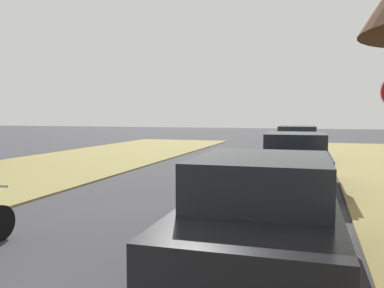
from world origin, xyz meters
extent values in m
cube|color=black|center=(2.25, 5.15, 0.59)|extent=(1.90, 4.43, 0.85)
cube|color=black|center=(2.26, 4.93, 1.29)|extent=(1.64, 2.05, 0.56)
cylinder|color=black|center=(1.35, 6.78, 0.30)|extent=(0.21, 0.60, 0.60)
cylinder|color=black|center=(3.09, 6.82, 0.30)|extent=(0.21, 0.60, 0.60)
cube|color=navy|center=(2.37, 11.59, 0.59)|extent=(1.90, 4.43, 0.85)
cube|color=black|center=(2.37, 11.37, 1.29)|extent=(1.64, 2.05, 0.56)
cylinder|color=black|center=(1.47, 13.22, 0.30)|extent=(0.21, 0.60, 0.60)
cylinder|color=black|center=(3.21, 13.26, 0.30)|extent=(0.21, 0.60, 0.60)
cylinder|color=black|center=(1.53, 9.92, 0.30)|extent=(0.21, 0.60, 0.60)
cylinder|color=black|center=(3.27, 9.96, 0.30)|extent=(0.21, 0.60, 0.60)
cube|color=#BCBCC1|center=(2.11, 18.46, 0.59)|extent=(1.90, 4.43, 0.85)
cube|color=black|center=(2.11, 18.24, 1.29)|extent=(1.64, 2.05, 0.56)
cylinder|color=black|center=(1.21, 20.09, 0.30)|extent=(0.21, 0.60, 0.60)
cylinder|color=black|center=(2.95, 20.13, 0.30)|extent=(0.21, 0.60, 0.60)
cylinder|color=black|center=(1.27, 16.80, 0.30)|extent=(0.21, 0.60, 0.60)
cylinder|color=black|center=(3.01, 16.83, 0.30)|extent=(0.21, 0.60, 0.60)
camera|label=1|loc=(2.87, 0.01, 2.10)|focal=36.98mm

